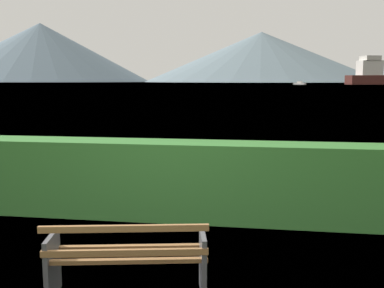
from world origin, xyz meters
name	(u,v)px	position (x,y,z in m)	size (l,w,h in m)	color
water_surface	(260,84)	(0.00, 306.77, 0.00)	(620.00, 620.00, 0.00)	#6B8EA3
park_bench	(128,258)	(0.01, -0.06, 0.42)	(1.74, 0.88, 0.87)	olive
hedge_row	(176,180)	(0.00, 2.75, 0.64)	(6.94, 0.75, 1.27)	#387A33
fishing_boat_near	(300,83)	(20.48, 230.81, 0.64)	(6.30, 5.70, 1.78)	silver
distant_hills	(327,53)	(82.14, 590.37, 36.59)	(956.91, 424.74, 78.42)	slate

